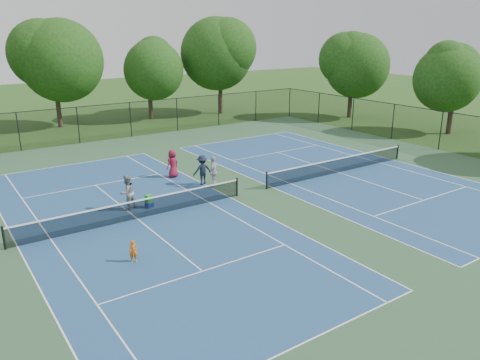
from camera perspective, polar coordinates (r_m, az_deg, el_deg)
ground at (r=26.87m, az=1.48°, el=-1.54°), size 140.00×140.00×0.00m
court_pad at (r=26.87m, az=1.48°, el=-1.53°), size 36.00×36.00×0.01m
tennis_court_left at (r=23.67m, az=-12.42°, el=-4.45°), size 12.00×23.83×1.07m
tennis_court_right at (r=31.28m, az=11.93°, el=1.06°), size 12.00×23.83×1.07m
perimeter_fence at (r=26.39m, az=1.50°, el=1.74°), size 36.08×36.08×3.02m
tree_back_b at (r=47.83m, az=-21.90°, el=13.79°), size 7.60×7.60×10.03m
tree_back_c at (r=49.79m, az=-11.13°, el=13.52°), size 6.00×6.00×8.40m
tree_back_d at (r=52.58m, az=-2.47°, el=15.50°), size 7.80×7.80×10.37m
tree_side_e at (r=51.37m, az=13.59°, el=13.85°), size 6.60×6.60×8.87m
tree_side_f at (r=45.62m, az=24.85°, el=11.60°), size 5.80×5.80×8.12m
child_player at (r=19.37m, az=-12.87°, el=-8.46°), size 0.39×0.31×0.94m
instructor at (r=24.75m, az=-13.58°, el=-1.49°), size 1.08×0.95×1.86m
bystander_a at (r=27.55m, az=-3.23°, el=1.01°), size 1.15×1.07×1.90m
bystander_b at (r=28.11m, az=-4.61°, el=1.22°), size 1.25×0.82×1.81m
bystander_c at (r=29.75m, az=-8.21°, el=1.99°), size 0.99×0.79×1.77m
ball_crate at (r=25.06m, az=-11.01°, el=-3.00°), size 0.45×0.41×0.28m
ball_hopper at (r=24.94m, az=-11.06°, el=-2.25°), size 0.40×0.36×0.42m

